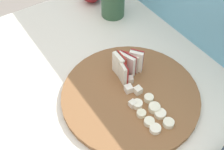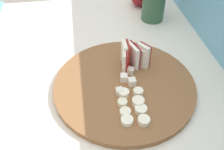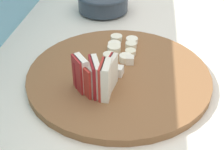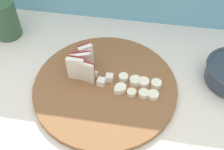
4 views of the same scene
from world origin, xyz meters
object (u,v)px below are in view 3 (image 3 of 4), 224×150
object	(u,v)px
ceramic_bowl	(103,1)
banana_slice_rows	(121,48)
cutting_board	(119,75)
apple_dice_pile	(114,71)
apple_wedge_fan	(94,77)

from	to	relation	value
ceramic_bowl	banana_slice_rows	bearing A→B (deg)	-162.51
cutting_board	apple_dice_pile	world-z (taller)	apple_dice_pile
banana_slice_rows	apple_wedge_fan	bearing A→B (deg)	167.65
apple_wedge_fan	apple_dice_pile	distance (m)	0.07
apple_dice_pile	banana_slice_rows	distance (m)	0.09
apple_wedge_fan	apple_dice_pile	bearing A→B (deg)	-27.21
ceramic_bowl	apple_dice_pile	bearing A→B (deg)	-167.72
cutting_board	banana_slice_rows	bearing A→B (deg)	3.18
apple_wedge_fan	ceramic_bowl	bearing A→B (deg)	6.21
apple_dice_pile	apple_wedge_fan	bearing A→B (deg)	152.79
banana_slice_rows	ceramic_bowl	size ratio (longest dim) A/B	0.74
cutting_board	banana_slice_rows	size ratio (longest dim) A/B	3.25
apple_dice_pile	ceramic_bowl	distance (m)	0.34
apple_wedge_fan	cutting_board	bearing A→B (deg)	-29.46
banana_slice_rows	cutting_board	bearing A→B (deg)	-176.82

